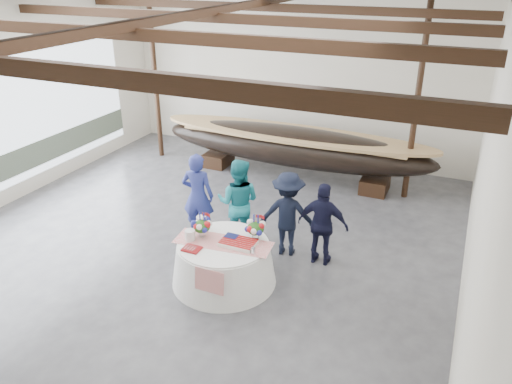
% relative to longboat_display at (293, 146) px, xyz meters
% --- Properties ---
extents(floor, '(10.00, 12.00, 0.01)m').
position_rel_longboat_display_xyz_m(floor, '(-0.58, -4.36, -0.87)').
color(floor, '#3D3D42').
rests_on(floor, ground).
extents(wall_back, '(10.00, 0.02, 4.50)m').
position_rel_longboat_display_xyz_m(wall_back, '(-0.58, 1.64, 1.38)').
color(wall_back, silver).
rests_on(wall_back, ground).
extents(wall_right, '(0.02, 12.00, 4.50)m').
position_rel_longboat_display_xyz_m(wall_right, '(4.42, -4.36, 1.38)').
color(wall_right, silver).
rests_on(wall_right, ground).
extents(ceiling, '(10.00, 12.00, 0.01)m').
position_rel_longboat_display_xyz_m(ceiling, '(-0.58, -4.36, 3.63)').
color(ceiling, white).
rests_on(ceiling, wall_back).
extents(pavilion_structure, '(9.80, 11.76, 4.50)m').
position_rel_longboat_display_xyz_m(pavilion_structure, '(-0.58, -3.59, 3.13)').
color(pavilion_structure, black).
rests_on(pavilion_structure, ground).
extents(open_bay, '(0.03, 7.00, 3.20)m').
position_rel_longboat_display_xyz_m(open_bay, '(-5.53, -3.36, 0.95)').
color(open_bay, silver).
rests_on(open_bay, ground).
extents(longboat_display, '(7.31, 1.46, 1.37)m').
position_rel_longboat_display_xyz_m(longboat_display, '(0.00, 0.00, 0.00)').
color(longboat_display, black).
rests_on(longboat_display, ground).
extents(banquet_table, '(1.85, 1.85, 0.79)m').
position_rel_longboat_display_xyz_m(banquet_table, '(0.53, -4.93, -0.48)').
color(banquet_table, white).
rests_on(banquet_table, ground).
extents(tabletop_items, '(1.76, 1.05, 0.40)m').
position_rel_longboat_display_xyz_m(tabletop_items, '(0.51, -4.79, 0.07)').
color(tabletop_items, '#B31113').
rests_on(tabletop_items, banquet_table).
extents(guest_woman_blue, '(0.73, 0.55, 1.80)m').
position_rel_longboat_display_xyz_m(guest_woman_blue, '(-0.69, -3.66, 0.03)').
color(guest_woman_blue, navy).
rests_on(guest_woman_blue, ground).
extents(guest_woman_teal, '(0.99, 0.84, 1.79)m').
position_rel_longboat_display_xyz_m(guest_woman_teal, '(0.18, -3.58, 0.02)').
color(guest_woman_teal, teal).
rests_on(guest_woman_teal, ground).
extents(guest_man_left, '(1.19, 0.83, 1.69)m').
position_rel_longboat_display_xyz_m(guest_man_left, '(1.21, -3.56, -0.03)').
color(guest_man_left, black).
rests_on(guest_man_left, ground).
extents(guest_man_right, '(0.96, 0.42, 1.62)m').
position_rel_longboat_display_xyz_m(guest_man_right, '(1.93, -3.63, -0.06)').
color(guest_man_right, black).
rests_on(guest_man_right, ground).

